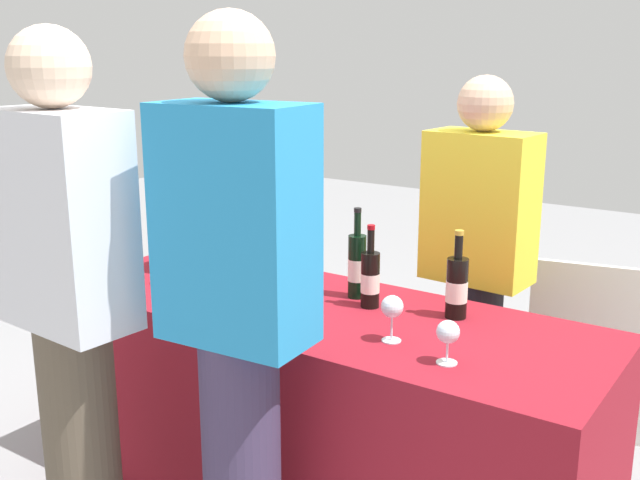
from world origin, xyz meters
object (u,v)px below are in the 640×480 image
object	(u,v)px
wine_bottle_3	(457,287)
wine_glass_1	(221,274)
wine_bottle_2	(370,279)
wine_glass_3	(448,333)
wine_bottle_1	(357,265)
menu_board	(590,352)
guest_1	(237,309)
ice_bucket	(186,246)
wine_bottle_0	(217,251)
wine_glass_0	(172,258)
guest_0	(69,298)
wine_glass_2	(392,308)
server_pouring	(477,263)

from	to	relation	value
wine_bottle_3	wine_glass_1	size ratio (longest dim) A/B	2.02
wine_bottle_3	wine_glass_1	world-z (taller)	wine_bottle_3
wine_bottle_2	wine_glass_3	bearing A→B (deg)	-34.40
wine_bottle_1	menu_board	distance (m)	1.20
wine_glass_1	wine_bottle_1	bearing A→B (deg)	41.51
guest_1	ice_bucket	bearing A→B (deg)	137.55
wine_bottle_3	menu_board	world-z (taller)	wine_bottle_3
wine_bottle_0	wine_glass_0	size ratio (longest dim) A/B	2.02
guest_0	menu_board	xyz separation A→B (m)	(1.09, 1.81, -0.55)
wine_bottle_1	ice_bucket	size ratio (longest dim) A/B	1.43
wine_glass_0	wine_glass_3	xyz separation A→B (m)	(1.21, -0.09, -0.01)
wine_bottle_0	wine_glass_1	world-z (taller)	wine_bottle_0
wine_glass_1	guest_0	bearing A→B (deg)	-96.38
ice_bucket	wine_glass_3	bearing A→B (deg)	-11.99
wine_glass_2	server_pouring	bearing A→B (deg)	91.76
wine_glass_2	guest_1	distance (m)	0.53
wine_bottle_0	menu_board	xyz separation A→B (m)	(1.25, 0.98, -0.48)
wine_bottle_0	wine_glass_0	bearing A→B (deg)	-110.32
wine_glass_0	wine_glass_3	bearing A→B (deg)	-4.08
wine_bottle_2	wine_glass_2	size ratio (longest dim) A/B	1.99
wine_bottle_1	wine_glass_1	xyz separation A→B (m)	(-0.37, -0.33, -0.01)
wine_bottle_0	server_pouring	size ratio (longest dim) A/B	0.19
guest_1	wine_glass_1	bearing A→B (deg)	131.80
wine_glass_0	wine_glass_2	distance (m)	0.99
wine_glass_0	guest_1	distance (m)	0.90
wine_glass_2	guest_0	distance (m)	0.98
wine_glass_2	guest_0	bearing A→B (deg)	-140.62
wine_bottle_1	wine_bottle_2	world-z (taller)	wine_bottle_1
wine_bottle_3	wine_glass_2	distance (m)	0.32
wine_bottle_0	wine_glass_0	xyz separation A→B (m)	(-0.07, -0.19, 0.00)
server_pouring	wine_glass_0	bearing A→B (deg)	39.66
wine_glass_3	guest_1	world-z (taller)	guest_1
server_pouring	wine_glass_3	bearing A→B (deg)	110.82
wine_bottle_0	wine_bottle_2	size ratio (longest dim) A/B	1.01
wine_bottle_3	server_pouring	xyz separation A→B (m)	(-0.10, 0.41, -0.03)
ice_bucket	guest_1	xyz separation A→B (m)	(0.86, -0.68, 0.10)
wine_bottle_1	ice_bucket	xyz separation A→B (m)	(-0.78, -0.09, -0.03)
server_pouring	guest_1	size ratio (longest dim) A/B	0.89
server_pouring	menu_board	size ratio (longest dim) A/B	2.01
wine_bottle_0	wine_glass_1	bearing A→B (deg)	-46.05
wine_bottle_1	wine_bottle_3	world-z (taller)	wine_bottle_1
wine_bottle_0	wine_glass_0	world-z (taller)	wine_bottle_0
wine_bottle_0	guest_0	xyz separation A→B (m)	(0.16, -0.84, 0.07)
wine_bottle_2	wine_bottle_1	bearing A→B (deg)	145.48
wine_bottle_2	guest_1	xyz separation A→B (m)	(-0.02, -0.70, 0.09)
wine_bottle_1	server_pouring	bearing A→B (deg)	54.67
wine_glass_0	wine_glass_2	bearing A→B (deg)	-1.50
wine_glass_3	menu_board	bearing A→B (deg)	85.09
wine_bottle_3	wine_glass_2	bearing A→B (deg)	-103.68
guest_0	guest_1	world-z (taller)	guest_1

